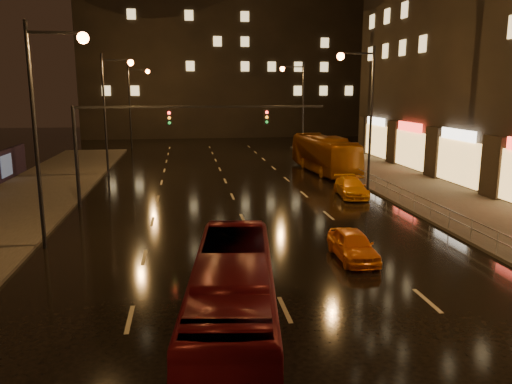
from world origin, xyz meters
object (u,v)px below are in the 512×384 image
Objects in this scene: bus_curb at (324,154)px; taxi_near at (353,245)px; bus_red at (233,300)px; taxi_far at (351,187)px.

taxi_near is (-5.14, -22.66, -0.95)m from bus_curb.
bus_curb is 23.25m from taxi_near.
bus_red is 2.20× the size of taxi_far.
bus_red reaches higher than taxi_far.
bus_curb reaches higher than bus_red.
taxi_far is at bearing -98.81° from bus_curb.
taxi_far is at bearing 72.32° from taxi_near.
taxi_near reaches higher than taxi_far.
taxi_far is (4.14, 12.41, -0.01)m from taxi_near.
bus_red is 8.73m from taxi_near.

